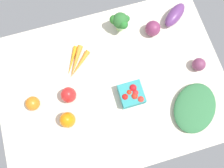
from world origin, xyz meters
TOP-DOWN VIEW (x-y plane):
  - tablecloth at (0.00, 0.00)cm, footprint 104.00×76.00cm
  - heirloom_tomato_orange at (35.72, -0.95)cm, footprint 6.25×6.25cm
  - bell_pepper_red at (19.71, 0.09)cm, footprint 8.85×8.85cm
  - broccoli_head at (-11.68, -26.35)cm, footprint 9.22×8.53cm
  - eggplant at (-38.85, -24.50)cm, footprint 15.45×13.90cm
  - carrot_bunch at (13.00, -15.04)cm, footprint 13.31×15.73cm
  - red_onion_near_basket at (-40.59, 2.46)cm, footprint 6.02×6.02cm
  - red_onion_center at (-26.09, -20.40)cm, footprint 7.25×7.25cm
  - berry_basket at (-6.99, 7.23)cm, footprint 10.33×10.33cm
  - bell_pepper_orange at (22.55, 10.46)cm, footprint 7.31×7.31cm
  - leafy_greens_clump at (-31.86, 20.47)cm, footprint 28.72×28.99cm

SIDE VIEW (x-z plane):
  - tablecloth at x=0.00cm, z-range 0.00..2.00cm
  - carrot_bunch at x=13.00cm, z-range 1.89..4.50cm
  - leafy_greens_clump at x=-31.86cm, z-range 2.00..6.15cm
  - red_onion_near_basket at x=-40.59cm, z-range 2.00..8.02cm
  - berry_basket at x=-6.99cm, z-range 1.79..8.25cm
  - heirloom_tomato_orange at x=35.72cm, z-range 2.00..8.25cm
  - eggplant at x=-38.85cm, z-range 2.00..8.27cm
  - red_onion_center at x=-26.09cm, z-range 2.00..9.25cm
  - bell_pepper_red at x=19.71cm, z-range 2.00..10.37cm
  - bell_pepper_orange at x=22.55cm, z-range 2.00..10.96cm
  - broccoli_head at x=-11.68cm, z-range 3.51..14.57cm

